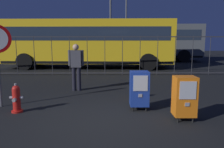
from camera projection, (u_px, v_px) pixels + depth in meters
The scene contains 11 objects.
ground_plane at pixel (99, 122), 5.06m from camera, with size 60.00×60.00×0.00m, color black.
fire_hydrant at pixel (16, 99), 5.66m from camera, with size 0.33×0.32×0.75m.
newspaper_box_primary at pixel (184, 96), 5.06m from camera, with size 0.48×0.42×1.02m.
newspaper_box_secondary at pixel (139, 89), 5.83m from camera, with size 0.48×0.42×1.02m.
pedestrian at pixel (76, 64), 7.96m from camera, with size 0.55×0.22×1.67m.
traffic_cone at pixel (135, 90), 7.02m from camera, with size 0.36×0.36×0.53m.
fence_barrier at pixel (105, 55), 11.45m from camera, with size 18.03×0.04×2.00m.
bus_near at pixel (88, 41), 14.29m from camera, with size 10.60×3.16×3.00m.
bus_far at pixel (136, 40), 18.89m from camera, with size 10.64×3.32×3.00m.
street_light_near_left at pixel (110, 2), 16.77m from camera, with size 0.32×0.32×8.05m.
street_light_near_right at pixel (126, 17), 20.28m from camera, with size 0.32×0.32×6.58m.
Camera 1 is at (0.23, -4.84, 1.85)m, focal length 35.93 mm.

